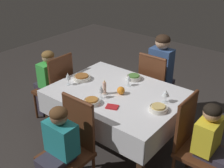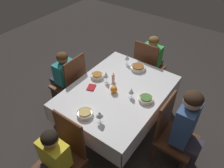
# 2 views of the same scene
# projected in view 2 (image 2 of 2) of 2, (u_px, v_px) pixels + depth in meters

# --- Properties ---
(ground_plane) EXTENTS (8.00, 8.00, 0.00)m
(ground_plane) POSITION_uv_depth(u_px,v_px,m) (117.00, 127.00, 3.22)
(ground_plane) COLOR #332D2B
(dining_table) EXTENTS (1.45, 1.10, 0.73)m
(dining_table) POSITION_uv_depth(u_px,v_px,m) (118.00, 95.00, 2.80)
(dining_table) COLOR silver
(dining_table) RESTS_ON ground_plane
(chair_north) EXTENTS (0.42, 0.42, 0.97)m
(chair_north) POSITION_uv_depth(u_px,v_px,m) (172.00, 132.00, 2.51)
(chair_north) COLOR #562D19
(chair_north) RESTS_ON ground_plane
(chair_west) EXTENTS (0.42, 0.42, 0.97)m
(chair_west) POSITION_uv_depth(u_px,v_px,m) (147.00, 66.00, 3.52)
(chair_west) COLOR #562D19
(chair_west) RESTS_ON ground_plane
(chair_south) EXTENTS (0.42, 0.42, 0.97)m
(chair_south) POSITION_uv_depth(u_px,v_px,m) (71.00, 82.00, 3.20)
(chair_south) COLOR #562D19
(chair_south) RESTS_ON ground_plane
(chair_east) EXTENTS (0.42, 0.42, 0.97)m
(chair_east) POSITION_uv_depth(u_px,v_px,m) (64.00, 153.00, 2.30)
(chair_east) COLOR #562D19
(chair_east) RESTS_ON ground_plane
(person_adult_denim) EXTENTS (0.30, 0.34, 1.18)m
(person_adult_denim) POSITION_uv_depth(u_px,v_px,m) (188.00, 130.00, 2.34)
(person_adult_denim) COLOR #383342
(person_adult_denim) RESTS_ON ground_plane
(person_child_green) EXTENTS (0.33, 0.30, 0.99)m
(person_child_green) POSITION_uv_depth(u_px,v_px,m) (153.00, 60.00, 3.61)
(person_child_green) COLOR #383342
(person_child_green) RESTS_ON ground_plane
(person_child_teal) EXTENTS (0.30, 0.33, 0.97)m
(person_child_teal) POSITION_uv_depth(u_px,v_px,m) (63.00, 77.00, 3.27)
(person_child_teal) COLOR #383342
(person_child_teal) RESTS_ON ground_plane
(person_child_yellow) EXTENTS (0.33, 0.30, 0.97)m
(person_child_yellow) POSITION_uv_depth(u_px,v_px,m) (51.00, 165.00, 2.18)
(person_child_yellow) COLOR #383342
(person_child_yellow) RESTS_ON ground_plane
(bowl_north) EXTENTS (0.18, 0.18, 0.06)m
(bowl_north) POSITION_uv_depth(u_px,v_px,m) (146.00, 99.00, 2.58)
(bowl_north) COLOR silver
(bowl_north) RESTS_ON dining_table
(wine_glass_north) EXTENTS (0.07, 0.07, 0.13)m
(wine_glass_north) POSITION_uv_depth(u_px,v_px,m) (131.00, 91.00, 2.59)
(wine_glass_north) COLOR white
(wine_glass_north) RESTS_ON dining_table
(bowl_west) EXTENTS (0.22, 0.22, 0.06)m
(bowl_west) POSITION_uv_depth(u_px,v_px,m) (138.00, 67.00, 3.07)
(bowl_west) COLOR silver
(bowl_west) RESTS_ON dining_table
(wine_glass_west) EXTENTS (0.06, 0.06, 0.15)m
(wine_glass_west) POSITION_uv_depth(u_px,v_px,m) (127.00, 57.00, 3.12)
(wine_glass_west) COLOR white
(wine_glass_west) RESTS_ON dining_table
(bowl_south) EXTENTS (0.18, 0.18, 0.06)m
(bowl_south) POSITION_uv_depth(u_px,v_px,m) (97.00, 76.00, 2.93)
(bowl_south) COLOR silver
(bowl_south) RESTS_ON dining_table
(wine_glass_south) EXTENTS (0.07, 0.07, 0.15)m
(wine_glass_south) POSITION_uv_depth(u_px,v_px,m) (106.00, 75.00, 2.81)
(wine_glass_south) COLOR white
(wine_glass_south) RESTS_ON dining_table
(bowl_east) EXTENTS (0.19, 0.19, 0.06)m
(bowl_east) POSITION_uv_depth(u_px,v_px,m) (85.00, 113.00, 2.41)
(bowl_east) COLOR silver
(bowl_east) RESTS_ON dining_table
(wine_glass_east) EXTENTS (0.08, 0.08, 0.14)m
(wine_glass_east) POSITION_uv_depth(u_px,v_px,m) (100.00, 114.00, 2.29)
(wine_glass_east) COLOR white
(wine_glass_east) RESTS_ON dining_table
(candle_centerpiece) EXTENTS (0.07, 0.07, 0.17)m
(candle_centerpiece) POSITION_uv_depth(u_px,v_px,m) (113.00, 79.00, 2.81)
(candle_centerpiece) COLOR beige
(candle_centerpiece) RESTS_ON dining_table
(orange_fruit) EXTENTS (0.09, 0.09, 0.09)m
(orange_fruit) POSITION_uv_depth(u_px,v_px,m) (114.00, 89.00, 2.69)
(orange_fruit) COLOR orange
(orange_fruit) RESTS_ON dining_table
(napkin_red_folded) EXTENTS (0.15, 0.13, 0.01)m
(napkin_red_folded) POSITION_uv_depth(u_px,v_px,m) (91.00, 87.00, 2.78)
(napkin_red_folded) COLOR red
(napkin_red_folded) RESTS_ON dining_table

